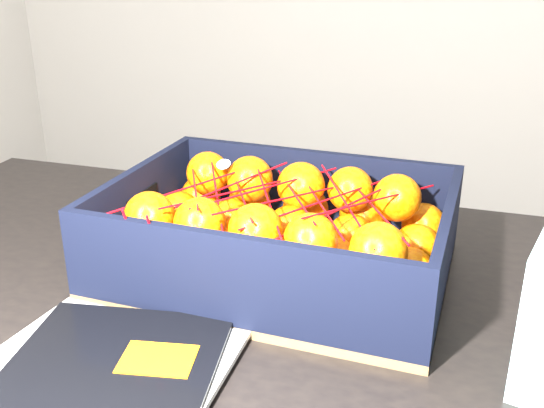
% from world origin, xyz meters
% --- Properties ---
extents(table, '(1.23, 0.85, 0.75)m').
position_xyz_m(table, '(0.05, -0.15, 0.65)').
color(table, black).
rests_on(table, ground).
extents(magazine_stack, '(0.33, 0.31, 0.02)m').
position_xyz_m(magazine_stack, '(0.02, -0.35, 0.76)').
color(magazine_stack, silver).
rests_on(magazine_stack, table).
extents(produce_crate, '(0.43, 0.32, 0.12)m').
position_xyz_m(produce_crate, '(0.11, -0.05, 0.79)').
color(produce_crate, olive).
rests_on(produce_crate, table).
extents(clementine_heap, '(0.41, 0.31, 0.12)m').
position_xyz_m(clementine_heap, '(0.11, -0.05, 0.81)').
color(clementine_heap, '#ED6204').
rests_on(clementine_heap, produce_crate).
extents(mesh_net, '(0.36, 0.29, 0.09)m').
position_xyz_m(mesh_net, '(0.11, -0.06, 0.86)').
color(mesh_net, red).
rests_on(mesh_net, clementine_heap).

